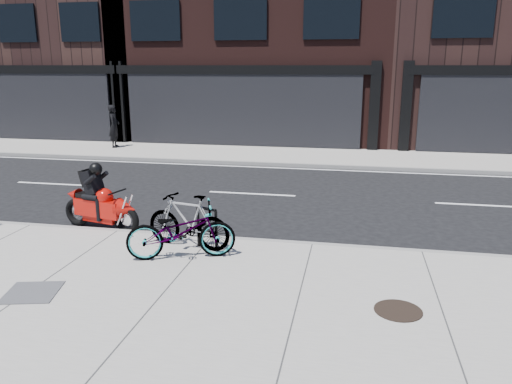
% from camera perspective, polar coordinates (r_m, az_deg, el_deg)
% --- Properties ---
extents(ground, '(120.00, 120.00, 0.00)m').
position_cam_1_polar(ground, '(11.80, -2.45, -2.61)').
color(ground, black).
rests_on(ground, ground).
extents(sidewalk_near, '(60.00, 6.00, 0.13)m').
position_cam_1_polar(sidewalk_near, '(7.36, -11.91, -13.25)').
color(sidewalk_near, gray).
rests_on(sidewalk_near, ground).
extents(sidewalk_far, '(60.00, 3.50, 0.13)m').
position_cam_1_polar(sidewalk_far, '(19.20, 3.01, 4.19)').
color(sidewalk_far, gray).
rests_on(sidewalk_far, ground).
extents(building_midwest, '(10.00, 10.00, 12.00)m').
position_cam_1_polar(building_midwest, '(29.51, -19.74, 18.51)').
color(building_midwest, black).
rests_on(building_midwest, ground).
extents(bike_rack, '(0.44, 0.21, 0.79)m').
position_cam_1_polar(bike_rack, '(9.20, -5.62, -3.72)').
color(bike_rack, black).
rests_on(bike_rack, sidewalk_near).
extents(bicycle_front, '(2.01, 1.27, 1.00)m').
position_cam_1_polar(bicycle_front, '(8.80, -8.57, -4.42)').
color(bicycle_front, gray).
rests_on(bicycle_front, sidewalk_near).
extents(bicycle_rear, '(1.77, 0.84, 1.03)m').
position_cam_1_polar(bicycle_rear, '(9.29, -7.77, -3.29)').
color(bicycle_rear, gray).
rests_on(bicycle_rear, sidewalk_near).
extents(motorcycle, '(1.94, 0.80, 1.46)m').
position_cam_1_polar(motorcycle, '(11.04, -17.06, -1.22)').
color(motorcycle, black).
rests_on(motorcycle, ground).
extents(pedestrian, '(0.54, 0.71, 1.73)m').
position_cam_1_polar(pedestrian, '(21.45, -15.90, 7.25)').
color(pedestrian, black).
rests_on(pedestrian, sidewalk_far).
extents(manhole_cover, '(0.85, 0.85, 0.02)m').
position_cam_1_polar(manhole_cover, '(7.35, 15.94, -12.89)').
color(manhole_cover, black).
rests_on(manhole_cover, sidewalk_near).
extents(utility_grate, '(0.91, 0.91, 0.02)m').
position_cam_1_polar(utility_grate, '(8.30, -24.22, -10.42)').
color(utility_grate, '#525255').
rests_on(utility_grate, sidewalk_near).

